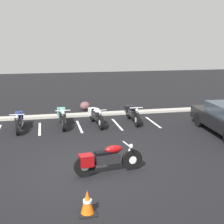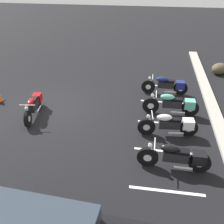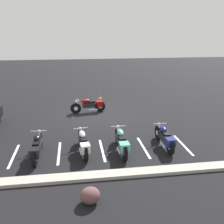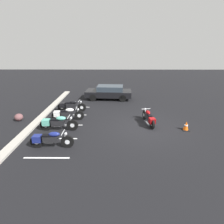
{
  "view_description": "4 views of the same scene",
  "coord_description": "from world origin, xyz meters",
  "px_view_note": "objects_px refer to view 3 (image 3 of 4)",
  "views": [
    {
      "loc": [
        -1.16,
        -8.85,
        3.85
      ],
      "look_at": [
        1.46,
        3.06,
        1.05
      ],
      "focal_mm": 50.0,
      "sensor_mm": 36.0,
      "label": 1
    },
    {
      "loc": [
        9.28,
        4.24,
        5.58
      ],
      "look_at": [
        1.28,
        2.98,
        0.86
      ],
      "focal_mm": 42.0,
      "sensor_mm": 36.0,
      "label": 2
    },
    {
      "loc": [
        1.39,
        14.87,
        4.86
      ],
      "look_at": [
        -0.4,
        2.7,
        0.94
      ],
      "focal_mm": 42.0,
      "sensor_mm": 36.0,
      "label": 3
    },
    {
      "loc": [
        -9.89,
        1.92,
        4.72
      ],
      "look_at": [
        0.22,
        1.99,
        0.95
      ],
      "focal_mm": 28.0,
      "sensor_mm": 36.0,
      "label": 4
    }
  ],
  "objects_px": {
    "parked_bike_1": "(121,142)",
    "traffic_cone": "(100,99)",
    "parked_bike_0": "(165,138)",
    "parked_bike_3": "(37,147)",
    "motorcycle_maroon_featured": "(90,105)",
    "landscape_rock_1": "(90,196)",
    "parked_bike_2": "(83,143)"
  },
  "relations": [
    {
      "from": "parked_bike_1",
      "to": "traffic_cone",
      "type": "height_order",
      "value": "parked_bike_1"
    },
    {
      "from": "parked_bike_0",
      "to": "traffic_cone",
      "type": "bearing_deg",
      "value": 14.05
    },
    {
      "from": "parked_bike_1",
      "to": "parked_bike_3",
      "type": "xyz_separation_m",
      "value": [
        3.34,
        -0.03,
        -0.02
      ]
    },
    {
      "from": "traffic_cone",
      "to": "motorcycle_maroon_featured",
      "type": "bearing_deg",
      "value": 68.2
    },
    {
      "from": "parked_bike_1",
      "to": "motorcycle_maroon_featured",
      "type": "bearing_deg",
      "value": 9.01
    },
    {
      "from": "parked_bike_1",
      "to": "parked_bike_0",
      "type": "bearing_deg",
      "value": -83.69
    },
    {
      "from": "parked_bike_3",
      "to": "landscape_rock_1",
      "type": "xyz_separation_m",
      "value": [
        -1.86,
        3.11,
        -0.22
      ]
    },
    {
      "from": "parked_bike_1",
      "to": "parked_bike_2",
      "type": "bearing_deg",
      "value": 83.98
    },
    {
      "from": "motorcycle_maroon_featured",
      "to": "parked_bike_2",
      "type": "bearing_deg",
      "value": 75.53
    },
    {
      "from": "parked_bike_3",
      "to": "traffic_cone",
      "type": "relative_size",
      "value": 3.86
    },
    {
      "from": "parked_bike_0",
      "to": "parked_bike_2",
      "type": "relative_size",
      "value": 1.0
    },
    {
      "from": "parked_bike_1",
      "to": "traffic_cone",
      "type": "relative_size",
      "value": 3.99
    },
    {
      "from": "parked_bike_2",
      "to": "landscape_rock_1",
      "type": "distance_m",
      "value": 3.24
    },
    {
      "from": "parked_bike_0",
      "to": "parked_bike_3",
      "type": "height_order",
      "value": "parked_bike_3"
    },
    {
      "from": "parked_bike_0",
      "to": "traffic_cone",
      "type": "relative_size",
      "value": 3.79
    },
    {
      "from": "motorcycle_maroon_featured",
      "to": "parked_bike_3",
      "type": "relative_size",
      "value": 0.96
    },
    {
      "from": "parked_bike_2",
      "to": "parked_bike_3",
      "type": "bearing_deg",
      "value": 88.54
    },
    {
      "from": "parked_bike_2",
      "to": "parked_bike_1",
      "type": "bearing_deg",
      "value": -101.38
    },
    {
      "from": "parked_bike_1",
      "to": "landscape_rock_1",
      "type": "bearing_deg",
      "value": 154.23
    },
    {
      "from": "parked_bike_1",
      "to": "landscape_rock_1",
      "type": "xyz_separation_m",
      "value": [
        1.48,
        3.08,
        -0.24
      ]
    },
    {
      "from": "parked_bike_1",
      "to": "parked_bike_3",
      "type": "distance_m",
      "value": 3.34
    },
    {
      "from": "parked_bike_3",
      "to": "parked_bike_1",
      "type": "bearing_deg",
      "value": -89.36
    },
    {
      "from": "motorcycle_maroon_featured",
      "to": "parked_bike_0",
      "type": "xyz_separation_m",
      "value": [
        -2.83,
        5.44,
        0.01
      ]
    },
    {
      "from": "parked_bike_0",
      "to": "parked_bike_2",
      "type": "bearing_deg",
      "value": 90.17
    },
    {
      "from": "motorcycle_maroon_featured",
      "to": "traffic_cone",
      "type": "height_order",
      "value": "motorcycle_maroon_featured"
    },
    {
      "from": "parked_bike_1",
      "to": "parked_bike_2",
      "type": "relative_size",
      "value": 1.05
    },
    {
      "from": "parked_bike_1",
      "to": "traffic_cone",
      "type": "bearing_deg",
      "value": 0.41
    },
    {
      "from": "traffic_cone",
      "to": "landscape_rock_1",
      "type": "bearing_deg",
      "value": 82.63
    },
    {
      "from": "landscape_rock_1",
      "to": "parked_bike_1",
      "type": "bearing_deg",
      "value": -115.62
    },
    {
      "from": "parked_bike_0",
      "to": "motorcycle_maroon_featured",
      "type": "bearing_deg",
      "value": 26.72
    },
    {
      "from": "parked_bike_3",
      "to": "landscape_rock_1",
      "type": "relative_size",
      "value": 3.77
    },
    {
      "from": "motorcycle_maroon_featured",
      "to": "parked_bike_3",
      "type": "bearing_deg",
      "value": 58.7
    }
  ]
}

